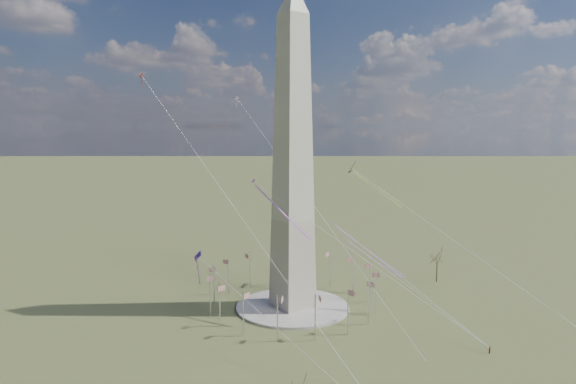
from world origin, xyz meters
TOP-DOWN VIEW (x-y plane):
  - ground at (0.00, 0.00)m, footprint 2000.00×2000.00m
  - plaza at (0.00, 0.00)m, footprint 36.00×36.00m
  - washington_monument at (0.00, 0.00)m, footprint 15.56×15.56m
  - flagpole_ring at (-0.00, -0.00)m, footprint 54.40×54.40m
  - tree_near at (60.38, -8.45)m, footprint 6.88×6.88m
  - person_centre at (21.80, -55.85)m, footprint 1.09×0.53m
  - kite_delta_black at (31.73, 6.19)m, footprint 15.79×18.63m
  - kite_diamond_purple at (-27.97, 9.77)m, footprint 2.52×3.67m
  - kite_streamer_left at (16.31, -12.18)m, footprint 13.53×20.46m
  - kite_streamer_mid at (-7.84, -0.02)m, footprint 6.46×23.67m
  - kite_streamer_right at (30.37, -2.06)m, footprint 14.87×15.75m
  - kite_small_red at (-35.24, 32.08)m, footprint 1.25×1.94m
  - kite_small_white at (8.30, 48.53)m, footprint 0.98×1.65m

SIDE VIEW (x-z plane):
  - ground at x=0.00m, z-range 0.00..0.00m
  - plaza at x=0.00m, z-range 0.00..0.80m
  - person_centre at x=21.80m, z-range 0.00..1.80m
  - flagpole_ring at x=0.00m, z-range 0.77..13.77m
  - tree_near at x=60.38m, z-range 2.56..14.61m
  - kite_streamer_right at x=30.37m, z-range 6.57..20.61m
  - kite_diamond_purple at x=-27.97m, z-range 12.84..23.66m
  - kite_streamer_left at x=16.31m, z-range 13.74..29.74m
  - kite_streamer_mid at x=-7.84m, z-range 27.14..43.58m
  - kite_delta_black at x=31.73m, z-range 33.76..50.24m
  - washington_monument at x=0.00m, z-range -2.05..97.95m
  - kite_small_white at x=8.30m, z-range 66.18..70.08m
  - kite_small_red at x=-35.24m, z-range 70.94..75.20m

